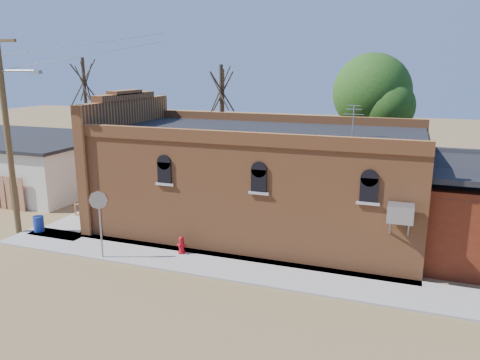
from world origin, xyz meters
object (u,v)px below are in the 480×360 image
(brick_bar, at_px, (254,179))
(utility_pole, at_px, (8,128))
(fire_hydrant, at_px, (181,245))
(stop_sign, at_px, (99,206))
(trash_barrel, at_px, (39,224))

(brick_bar, height_order, utility_pole, utility_pole)
(fire_hydrant, xyz_separation_m, stop_sign, (-2.74, -1.42, 1.73))
(brick_bar, height_order, stop_sign, brick_bar)
(fire_hydrant, distance_m, trash_barrel, 7.25)
(utility_pole, distance_m, trash_barrel, 4.43)
(utility_pole, height_order, fire_hydrant, utility_pole)
(brick_bar, xyz_separation_m, stop_sign, (-4.43, -5.49, -0.19))
(utility_pole, bearing_deg, fire_hydrant, 1.53)
(utility_pole, bearing_deg, stop_sign, -12.62)
(trash_barrel, bearing_deg, stop_sign, -18.38)
(brick_bar, distance_m, stop_sign, 7.06)
(utility_pole, bearing_deg, brick_bar, 23.69)
(fire_hydrant, bearing_deg, utility_pole, -177.87)
(trash_barrel, bearing_deg, fire_hydrant, -0.67)
(stop_sign, bearing_deg, brick_bar, 47.99)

